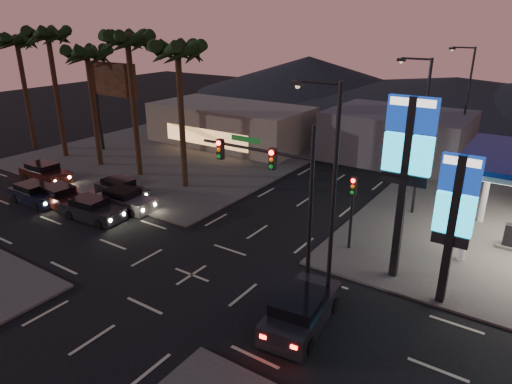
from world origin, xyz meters
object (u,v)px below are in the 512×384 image
Objects in this scene: traffic_signal_mast at (277,180)px; car_lane_a_mid at (61,197)px; car_lane_b_front at (125,200)px; pylon_sign_short at (455,208)px; car_lane_b_mid at (121,190)px; car_lane_b_rear at (45,173)px; suv_station at (301,310)px; car_lane_a_rear at (35,194)px; car_lane_a_front at (93,210)px; pylon_sign_tall at (407,154)px.

car_lane_a_mid is (-17.35, -0.07, -4.58)m from traffic_signal_mast.
car_lane_a_mid is 4.64m from car_lane_b_front.
pylon_sign_short is 1.61× the size of car_lane_b_mid.
car_lane_b_rear is 26.06m from suv_station.
car_lane_b_rear reaches higher than car_lane_a_rear.
pylon_sign_short is at bearing 1.42° from car_lane_b_front.
car_lane_a_rear is 4.62m from car_lane_b_rear.
car_lane_b_rear is (-9.67, 0.30, 0.04)m from car_lane_b_front.
car_lane_b_mid is at bearing 146.62° from car_lane_b_front.
car_lane_b_mid is (-1.41, 3.51, -0.01)m from car_lane_a_front.
car_lane_a_rear is 0.98× the size of car_lane_b_mid.
pylon_sign_short is 1.59× the size of car_lane_b_front.
car_lane_b_front is (0.46, 2.28, 0.00)m from car_lane_a_front.
suv_station reaches higher than car_lane_a_front.
car_lane_a_mid is 1.03× the size of car_lane_a_rear.
suv_station reaches higher than car_lane_b_front.
car_lane_a_front is at bearing -101.51° from car_lane_b_front.
pylon_sign_short is at bearing 0.39° from car_lane_b_rear.
car_lane_a_mid is 0.90× the size of suv_station.
car_lane_a_rear is at bearing -137.49° from car_lane_b_mid.
pylon_sign_short is at bearing 7.58° from car_lane_a_front.
car_lane_b_front reaches higher than car_lane_a_front.
suv_station is at bearing -7.64° from car_lane_a_front.
car_lane_a_front reaches higher than car_lane_b_mid.
car_lane_b_rear reaches higher than car_lane_a_front.
pylon_sign_tall is at bearing 4.80° from car_lane_b_front.
car_lane_a_mid is 6.01m from car_lane_b_rear.
car_lane_b_mid is at bearing 162.24° from suv_station.
car_lane_a_rear is at bearing -162.37° from car_lane_a_mid.
suv_station reaches higher than car_lane_b_mid.
car_lane_a_front is 3.69m from car_lane_a_mid.
car_lane_b_front is 0.96× the size of car_lane_b_rear.
car_lane_a_rear is at bearing -173.08° from pylon_sign_short.
traffic_signal_mast is 1.74× the size of car_lane_b_rear.
car_lane_b_rear is at bearing -177.50° from pylon_sign_tall.
car_lane_a_front is (-20.90, -2.78, -4.01)m from pylon_sign_short.
pylon_sign_short is at bearing 47.97° from suv_station.
pylon_sign_short reaches higher than car_lane_a_mid.
pylon_sign_tall is at bearing 9.95° from car_lane_a_rear.
pylon_sign_tall is 2.04× the size of car_lane_a_mid.
car_lane_b_rear is (-7.80, -0.93, 0.05)m from car_lane_b_mid.
suv_station is at bearing -6.80° from car_lane_a_mid.
car_lane_a_rear is (-19.38, -0.72, -4.59)m from traffic_signal_mast.
car_lane_b_front is at bearing -1.78° from car_lane_b_rear.
car_lane_a_mid is at bearing -174.00° from pylon_sign_short.
car_lane_a_front is 1.03× the size of car_lane_a_rear.
traffic_signal_mast is 14.11m from car_lane_b_front.
pylon_sign_tall reaches higher than car_lane_b_rear.
car_lane_a_rear is at bearing -170.05° from pylon_sign_tall.
suv_station is at bearing -108.41° from pylon_sign_tall.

